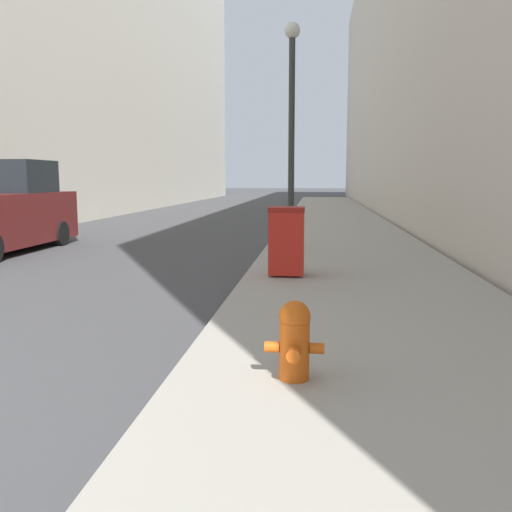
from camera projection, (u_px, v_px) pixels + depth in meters
The scene contains 5 objects.
sidewalk_right at pixel (338, 227), 20.04m from camera, with size 3.95×60.00×0.13m.
building_left_glass at pixel (9, 12), 28.28m from camera, with size 12.00×60.00×19.94m.
fire_hydrant at pixel (294, 338), 4.65m from camera, with size 0.49×0.38×0.66m.
trash_bin at pixel (287, 241), 9.62m from camera, with size 0.60×0.58×1.16m.
lamppost at pixel (292, 123), 13.22m from camera, with size 0.37×0.37×5.15m.
Camera 1 is at (5.04, -2.19, 1.77)m, focal length 40.00 mm.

